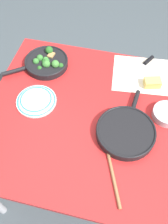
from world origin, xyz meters
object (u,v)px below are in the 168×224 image
(skillet_eggs, at_px, (126,132))
(prep_bowl_steel, at_px, (167,114))
(grater_knife, at_px, (142,66))
(dinner_plate_stack, at_px, (36,100))
(cheese_block, at_px, (152,83))
(wooden_spoon, at_px, (110,160))
(skillet_broccoli, at_px, (46,62))

(skillet_eggs, relative_size, prep_bowl_steel, 2.84)
(skillet_eggs, height_order, prep_bowl_steel, skillet_eggs)
(grater_knife, height_order, prep_bowl_steel, prep_bowl_steel)
(dinner_plate_stack, bearing_deg, cheese_block, 23.81)
(wooden_spoon, xyz_separation_m, prep_bowl_steel, (0.25, 0.32, 0.01))
(wooden_spoon, xyz_separation_m, grater_knife, (0.09, 0.66, 0.00))
(skillet_broccoli, height_order, grater_knife, skillet_broccoli)
(skillet_broccoli, height_order, prep_bowl_steel, skillet_broccoli)
(skillet_broccoli, xyz_separation_m, cheese_block, (0.65, -0.01, -0.00))
(skillet_broccoli, bearing_deg, prep_bowl_steel, 128.26)
(grater_knife, distance_m, cheese_block, 0.15)
(skillet_eggs, height_order, dinner_plate_stack, skillet_eggs)
(dinner_plate_stack, bearing_deg, wooden_spoon, -28.78)
(grater_knife, relative_size, cheese_block, 2.54)
(skillet_broccoli, xyz_separation_m, grater_knife, (0.58, 0.13, -0.02))
(grater_knife, xyz_separation_m, prep_bowl_steel, (0.16, -0.34, 0.01))
(skillet_broccoli, distance_m, dinner_plate_stack, 0.28)
(dinner_plate_stack, bearing_deg, skillet_eggs, -9.91)
(grater_knife, relative_size, prep_bowl_steel, 1.79)
(skillet_eggs, relative_size, grater_knife, 1.59)
(skillet_eggs, relative_size, wooden_spoon, 1.22)
(wooden_spoon, bearing_deg, dinner_plate_stack, 39.37)
(cheese_block, distance_m, dinner_plate_stack, 0.67)
(cheese_block, bearing_deg, skillet_broccoli, 179.01)
(dinner_plate_stack, relative_size, prep_bowl_steel, 1.49)
(dinner_plate_stack, height_order, prep_bowl_steel, prep_bowl_steel)
(skillet_eggs, relative_size, dinner_plate_stack, 1.91)
(skillet_eggs, height_order, wooden_spoon, skillet_eggs)
(cheese_block, bearing_deg, prep_bowl_steel, -65.40)
(wooden_spoon, distance_m, grater_knife, 0.66)
(skillet_eggs, bearing_deg, prep_bowl_steel, -44.19)
(skillet_broccoli, relative_size, grater_knife, 1.35)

